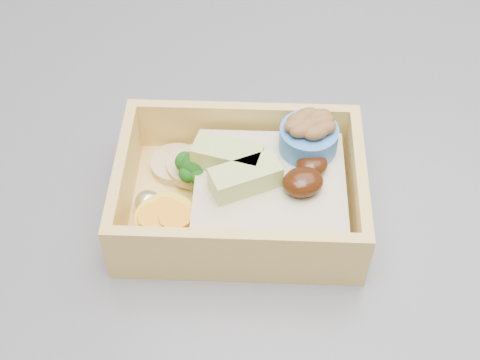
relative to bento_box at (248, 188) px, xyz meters
name	(u,v)px	position (x,y,z in m)	size (l,w,h in m)	color
bento_box	(248,188)	(0.00, 0.00, 0.00)	(0.20, 0.17, 0.06)	#E2BB5D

